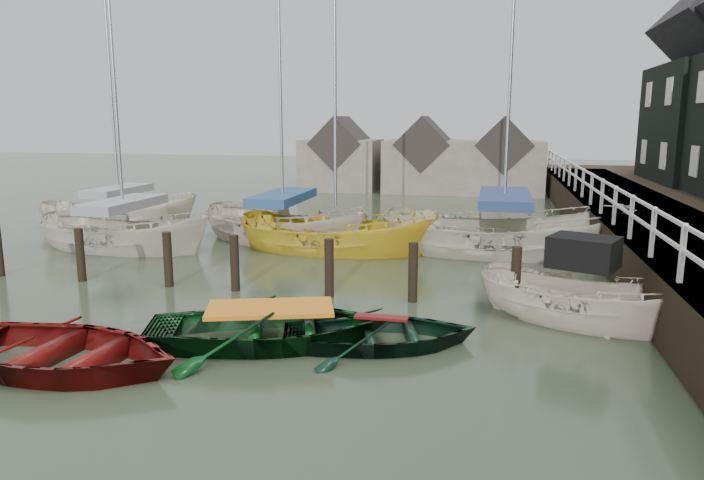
% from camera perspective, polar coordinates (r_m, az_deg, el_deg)
% --- Properties ---
extents(ground, '(120.00, 120.00, 0.00)m').
position_cam_1_polar(ground, '(12.76, -10.80, -8.35)').
color(ground, '#293321').
rests_on(ground, ground).
extents(pier, '(3.04, 32.00, 2.70)m').
position_cam_1_polar(pier, '(21.80, 24.54, 0.77)').
color(pier, black).
rests_on(pier, ground).
extents(mooring_pilings, '(13.72, 0.22, 1.80)m').
position_cam_1_polar(mooring_pilings, '(15.69, -10.30, -2.80)').
color(mooring_pilings, black).
rests_on(mooring_pilings, ground).
extents(far_sheds, '(14.00, 4.08, 4.39)m').
position_cam_1_polar(far_sheds, '(37.32, 6.35, 7.26)').
color(far_sheds, '#665B51').
rests_on(far_sheds, ground).
extents(rowboat_red, '(4.73, 3.53, 0.94)m').
position_cam_1_polar(rowboat_red, '(11.95, -25.13, -10.57)').
color(rowboat_red, '#570D0C').
rests_on(rowboat_red, ground).
extents(rowboat_green, '(5.30, 4.47, 0.94)m').
position_cam_1_polar(rowboat_green, '(12.12, -7.37, -9.28)').
color(rowboat_green, black).
rests_on(rowboat_green, ground).
extents(rowboat_dkgreen, '(4.20, 3.49, 0.75)m').
position_cam_1_polar(rowboat_dkgreen, '(11.92, 2.66, -9.56)').
color(rowboat_dkgreen, black).
rests_on(rowboat_dkgreen, ground).
extents(motorboat, '(4.77, 3.35, 2.67)m').
position_cam_1_polar(motorboat, '(13.93, 20.04, -6.79)').
color(motorboat, beige).
rests_on(motorboat, ground).
extents(sailboat_a, '(6.65, 3.15, 10.11)m').
position_cam_1_polar(sailboat_a, '(21.82, -19.87, -0.62)').
color(sailboat_a, beige).
rests_on(sailboat_a, ground).
extents(sailboat_b, '(7.27, 5.00, 11.30)m').
position_cam_1_polar(sailboat_b, '(21.75, -6.24, -0.06)').
color(sailboat_b, beige).
rests_on(sailboat_b, ground).
extents(sailboat_c, '(6.79, 2.91, 11.53)m').
position_cam_1_polar(sailboat_c, '(20.28, -1.48, -0.94)').
color(sailboat_c, gold).
rests_on(sailboat_c, ground).
extents(sailboat_d, '(7.77, 3.07, 12.96)m').
position_cam_1_polar(sailboat_d, '(20.44, 13.50, -1.01)').
color(sailboat_d, beige).
rests_on(sailboat_d, ground).
extents(sailboat_e, '(6.48, 4.28, 10.46)m').
position_cam_1_polar(sailboat_e, '(26.69, -20.30, 1.36)').
color(sailboat_e, beige).
rests_on(sailboat_e, ground).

